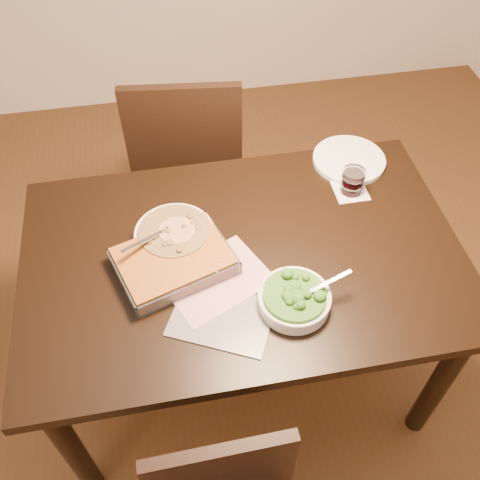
# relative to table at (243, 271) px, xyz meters

# --- Properties ---
(ground) EXTENTS (4.00, 4.00, 0.00)m
(ground) POSITION_rel_table_xyz_m (0.00, 0.00, -0.65)
(ground) COLOR #4D3416
(ground) RESTS_ON ground
(table) EXTENTS (1.40, 0.90, 0.75)m
(table) POSITION_rel_table_xyz_m (0.00, 0.00, 0.00)
(table) COLOR black
(table) RESTS_ON ground
(magazine_a) EXTENTS (0.37, 0.33, 0.01)m
(magazine_a) POSITION_rel_table_xyz_m (-0.10, -0.09, 0.10)
(magazine_a) COLOR #9D2C48
(magazine_a) RESTS_ON table
(magazine_b) EXTENTS (0.34, 0.31, 0.01)m
(magazine_b) POSITION_rel_table_xyz_m (-0.11, -0.23, 0.10)
(magazine_b) COLOR #24232A
(magazine_b) RESTS_ON table
(coaster) EXTENTS (0.11, 0.11, 0.00)m
(coaster) POSITION_rel_table_xyz_m (0.42, 0.21, 0.10)
(coaster) COLOR white
(coaster) RESTS_ON table
(stew_bowl) EXTENTS (0.25, 0.25, 0.10)m
(stew_bowl) POSITION_rel_table_xyz_m (-0.21, 0.08, 0.13)
(stew_bowl) COLOR white
(stew_bowl) RESTS_ON table
(broccoli_bowl) EXTENTS (0.24, 0.21, 0.08)m
(broccoli_bowl) POSITION_rel_table_xyz_m (0.11, -0.22, 0.12)
(broccoli_bowl) COLOR white
(broccoli_bowl) RESTS_ON table
(baking_dish) EXTENTS (0.40, 0.35, 0.06)m
(baking_dish) POSITION_rel_table_xyz_m (-0.22, -0.02, 0.13)
(baking_dish) COLOR silver
(baking_dish) RESTS_ON table
(wine_tumbler) EXTENTS (0.08, 0.08, 0.09)m
(wine_tumbler) POSITION_rel_table_xyz_m (0.42, 0.21, 0.15)
(wine_tumbler) COLOR black
(wine_tumbler) RESTS_ON coaster
(dinner_plate) EXTENTS (0.27, 0.27, 0.02)m
(dinner_plate) POSITION_rel_table_xyz_m (0.47, 0.36, 0.10)
(dinner_plate) COLOR white
(dinner_plate) RESTS_ON table
(chair_far) EXTENTS (0.51, 0.51, 0.97)m
(chair_far) POSITION_rel_table_xyz_m (-0.11, 0.75, -0.11)
(chair_far) COLOR black
(chair_far) RESTS_ON ground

